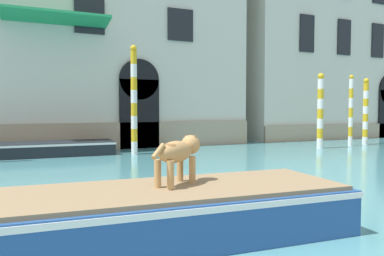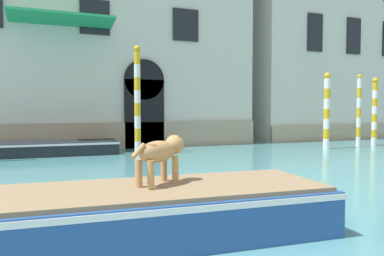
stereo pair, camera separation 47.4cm
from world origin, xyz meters
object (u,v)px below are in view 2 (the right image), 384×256
object	(u,v)px
mooring_pole_0	(327,110)
mooring_pole_3	(359,110)
boat_foreground	(113,213)
mooring_pole_5	(375,111)
boat_moored_near_palazzo	(47,148)
mooring_pole_1	(137,100)
dog_on_deck	(161,152)

from	to	relation	value
mooring_pole_0	mooring_pole_3	distance (m)	2.14
boat_foreground	mooring_pole_3	distance (m)	15.69
mooring_pole_5	mooring_pole_3	bearing A→B (deg)	-169.13
boat_moored_near_palazzo	mooring_pole_3	bearing A→B (deg)	-6.34
boat_foreground	mooring_pole_0	world-z (taller)	mooring_pole_0
mooring_pole_0	boat_moored_near_palazzo	bearing A→B (deg)	169.50
boat_foreground	mooring_pole_1	distance (m)	10.04
boat_moored_near_palazzo	dog_on_deck	bearing A→B (deg)	-80.05
dog_on_deck	mooring_pole_3	world-z (taller)	mooring_pole_3
boat_moored_near_palazzo	mooring_pole_1	xyz separation A→B (m)	(3.39, -0.98, 1.90)
mooring_pole_0	boat_foreground	bearing A→B (deg)	-142.73
dog_on_deck	boat_moored_near_palazzo	distance (m)	10.54
dog_on_deck	mooring_pole_5	world-z (taller)	mooring_pole_5
boat_moored_near_palazzo	boat_foreground	bearing A→B (deg)	-84.02
boat_foreground	mooring_pole_3	size ratio (longest dim) A/B	1.83
mooring_pole_3	mooring_pole_5	xyz separation A→B (m)	(1.26, 0.24, -0.05)
mooring_pole_1	mooring_pole_3	size ratio (longest dim) A/B	1.25
mooring_pole_5	boat_foreground	bearing A→B (deg)	-148.41
mooring_pole_0	mooring_pole_1	bearing A→B (deg)	171.82
mooring_pole_3	mooring_pole_1	bearing A→B (deg)	174.78
boat_moored_near_palazzo	mooring_pole_5	xyz separation A→B (m)	(15.14, -1.69, 1.41)
mooring_pole_1	mooring_pole_3	distance (m)	10.55
boat_foreground	mooring_pole_1	size ratio (longest dim) A/B	1.47
boat_foreground	mooring_pole_0	size ratio (longest dim) A/B	1.85
boat_foreground	mooring_pole_0	distance (m)	13.82
dog_on_deck	mooring_pole_0	bearing A→B (deg)	4.74
dog_on_deck	mooring_pole_5	xyz separation A→B (m)	(13.62, 8.70, 0.51)
dog_on_deck	mooring_pole_0	size ratio (longest dim) A/B	0.28
boat_foreground	dog_on_deck	size ratio (longest dim) A/B	6.69
mooring_pole_3	mooring_pole_5	world-z (taller)	mooring_pole_3
dog_on_deck	mooring_pole_3	size ratio (longest dim) A/B	0.27
mooring_pole_1	mooring_pole_0	bearing A→B (deg)	-8.18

